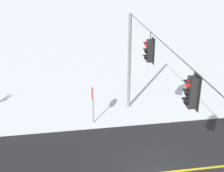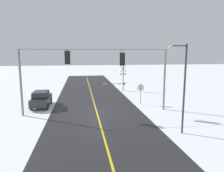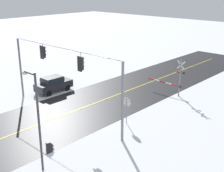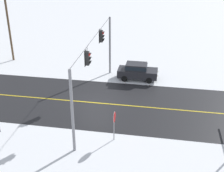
% 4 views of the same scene
% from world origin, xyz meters
% --- Properties ---
extents(ground_plane, '(160.00, 160.00, 0.00)m').
position_xyz_m(ground_plane, '(0.00, 0.00, 0.00)').
color(ground_plane, white).
extents(road_asphalt, '(9.00, 80.00, 0.01)m').
position_xyz_m(road_asphalt, '(0.00, 6.00, 0.00)').
color(road_asphalt, black).
rests_on(road_asphalt, ground).
extents(lane_centre_line, '(0.14, 72.00, 0.01)m').
position_xyz_m(lane_centre_line, '(0.00, 6.00, 0.01)').
color(lane_centre_line, gold).
rests_on(lane_centre_line, ground).
extents(signal_span, '(14.20, 0.47, 6.22)m').
position_xyz_m(signal_span, '(0.03, -0.01, 4.06)').
color(signal_span, gray).
rests_on(signal_span, ground).
extents(stop_sign, '(0.80, 0.09, 2.35)m').
position_xyz_m(stop_sign, '(-5.27, -2.56, 1.71)').
color(stop_sign, gray).
rests_on(stop_sign, ground).
extents(railroad_crossing, '(4.48, 0.31, 4.00)m').
position_xyz_m(railroad_crossing, '(-4.69, -11.39, 1.96)').
color(railroad_crossing, gray).
rests_on(railroad_crossing, ground).
extents(parked_car_charcoal, '(1.83, 4.21, 1.74)m').
position_xyz_m(parked_car_charcoal, '(5.84, -3.11, 0.95)').
color(parked_car_charcoal, '#2D2D33').
rests_on(parked_car_charcoal, ground).
extents(streetlamp_near, '(1.39, 0.28, 6.50)m').
position_xyz_m(streetlamp_near, '(-5.59, 6.36, 3.92)').
color(streetlamp_near, '#38383D').
rests_on(streetlamp_near, ground).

